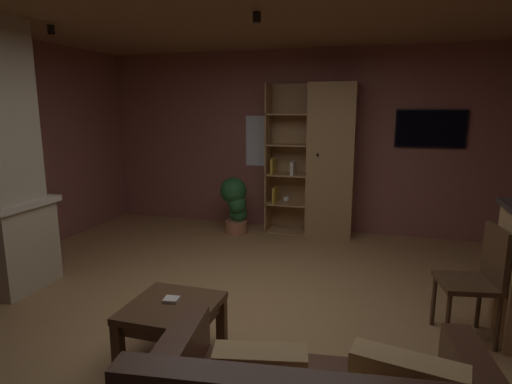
{
  "coord_description": "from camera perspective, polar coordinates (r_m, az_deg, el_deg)",
  "views": [
    {
      "loc": [
        1.09,
        -3.24,
        1.81
      ],
      "look_at": [
        0.0,
        0.4,
        1.05
      ],
      "focal_mm": 29.78,
      "sensor_mm": 36.0,
      "label": 1
    }
  ],
  "objects": [
    {
      "name": "floor",
      "position": [
        3.87,
        -1.77,
        -16.72
      ],
      "size": [
        6.25,
        5.93,
        0.02
      ],
      "primitive_type": "cube",
      "color": "#A37A4C",
      "rests_on": "ground"
    },
    {
      "name": "wall_back",
      "position": [
        6.35,
        6.77,
        6.74
      ],
      "size": [
        6.37,
        0.06,
        2.63
      ],
      "primitive_type": "cube",
      "color": "#8E544C",
      "rests_on": "ground"
    },
    {
      "name": "window_pane_back",
      "position": [
        6.44,
        1.73,
        6.83
      ],
      "size": [
        0.72,
        0.01,
        0.76
      ],
      "primitive_type": "cube",
      "color": "white"
    },
    {
      "name": "bookshelf_cabinet",
      "position": [
        6.06,
        9.28,
        4.03
      ],
      "size": [
        1.24,
        0.41,
        2.15
      ],
      "color": "#A87F51",
      "rests_on": "ground"
    },
    {
      "name": "coffee_table",
      "position": [
        3.23,
        -11.18,
        -15.95
      ],
      "size": [
        0.62,
        0.64,
        0.43
      ],
      "color": "#4C331E",
      "rests_on": "ground"
    },
    {
      "name": "table_book_0",
      "position": [
        3.23,
        -11.3,
        -13.99
      ],
      "size": [
        0.12,
        0.11,
        0.02
      ],
      "primitive_type": "cube",
      "rotation": [
        0.0,
        0.0,
        0.13
      ],
      "color": "beige",
      "rests_on": "coffee_table"
    },
    {
      "name": "dining_chair",
      "position": [
        3.77,
        27.73,
        -9.89
      ],
      "size": [
        0.49,
        0.49,
        0.92
      ],
      "color": "#4C331E",
      "rests_on": "ground"
    },
    {
      "name": "potted_floor_plant",
      "position": [
        6.17,
        -2.8,
        -1.48
      ],
      "size": [
        0.39,
        0.38,
        0.82
      ],
      "color": "#B77051",
      "rests_on": "ground"
    },
    {
      "name": "wall_mounted_tv",
      "position": [
        6.21,
        22.37,
        7.87
      ],
      "size": [
        0.9,
        0.06,
        0.51
      ],
      "color": "black"
    },
    {
      "name": "track_light_spot_0",
      "position": [
        4.93,
        -25.82,
        19.01
      ],
      "size": [
        0.07,
        0.07,
        0.09
      ],
      "primitive_type": "cylinder",
      "color": "black"
    },
    {
      "name": "track_light_spot_1",
      "position": [
        3.9,
        0.18,
        22.44
      ],
      "size": [
        0.07,
        0.07,
        0.09
      ],
      "primitive_type": "cylinder",
      "color": "black"
    }
  ]
}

